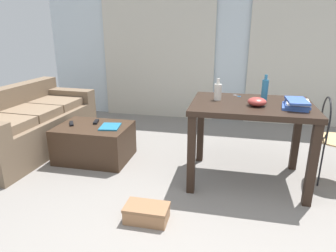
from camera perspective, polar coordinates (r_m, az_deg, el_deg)
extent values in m
plane|color=gray|center=(3.10, 9.90, -10.19)|extent=(8.66, 8.66, 0.00)
cube|color=silver|center=(4.94, 12.11, 15.29)|extent=(6.14, 0.10, 2.48)
cube|color=beige|center=(5.03, -1.95, 13.46)|extent=(1.84, 0.03, 2.08)
cube|color=beige|center=(5.00, 25.81, 11.67)|extent=(1.84, 0.03, 2.08)
cube|color=brown|center=(4.10, -24.60, -1.19)|extent=(0.91, 1.87, 0.43)
cube|color=brown|center=(4.21, -28.59, 4.11)|extent=(0.29, 1.84, 0.33)
cube|color=brown|center=(4.65, -18.81, 5.57)|extent=(0.83, 0.24, 0.18)
cube|color=#7D664F|center=(4.36, -20.64, 4.04)|extent=(0.61, 0.48, 0.10)
cube|color=#7D664F|center=(3.99, -24.55, 2.33)|extent=(0.61, 0.48, 0.10)
cube|color=#7D664F|center=(3.66, -29.19, 0.28)|extent=(0.61, 0.48, 0.10)
cube|color=#382619|center=(3.56, -13.77, -3.03)|extent=(0.80, 0.60, 0.41)
cube|color=black|center=(2.91, 15.59, 3.73)|extent=(1.11, 0.82, 0.05)
cube|color=black|center=(2.71, 4.47, -5.54)|extent=(0.07, 0.07, 0.74)
cube|color=black|center=(2.78, 25.69, -6.83)|extent=(0.07, 0.07, 0.74)
cube|color=black|center=(3.38, 6.21, -0.70)|extent=(0.07, 0.07, 0.74)
cube|color=black|center=(3.43, 23.20, -1.84)|extent=(0.07, 0.07, 0.74)
cylinder|color=black|center=(3.22, 27.03, -6.70)|extent=(0.02, 0.02, 0.43)
cylinder|color=black|center=(3.48, 26.35, -4.77)|extent=(0.02, 0.02, 0.43)
torus|color=black|center=(3.21, 27.76, 1.39)|extent=(0.05, 0.41, 0.41)
cylinder|color=black|center=(3.07, 28.00, -1.32)|extent=(0.02, 0.02, 0.20)
cylinder|color=black|center=(3.40, 27.05, 0.59)|extent=(0.02, 0.02, 0.20)
cylinder|color=teal|center=(2.98, 17.89, 6.39)|extent=(0.06, 0.06, 0.21)
cylinder|color=teal|center=(2.96, 18.13, 8.79)|extent=(0.03, 0.03, 0.05)
cylinder|color=beige|center=(2.95, 9.44, 6.37)|extent=(0.07, 0.07, 0.15)
cylinder|color=beige|center=(2.93, 9.55, 8.36)|extent=(0.03, 0.03, 0.05)
ellipsoid|color=#9E3833|center=(2.80, 16.55, 4.45)|extent=(0.17, 0.17, 0.08)
cube|color=#33519E|center=(2.86, 22.97, 3.40)|extent=(0.25, 0.29, 0.02)
cube|color=#33519E|center=(2.85, 23.33, 3.80)|extent=(0.23, 0.30, 0.02)
cube|color=silver|center=(2.85, 23.45, 4.19)|extent=(0.22, 0.28, 0.02)
cube|color=#33519E|center=(2.83, 23.32, 4.44)|extent=(0.17, 0.30, 0.02)
cube|color=#9EA0A5|center=(3.18, 12.74, 5.67)|extent=(0.05, 0.05, 0.00)
torus|color=#3372B2|center=(3.15, 13.42, 5.50)|extent=(0.03, 0.03, 0.00)
cube|color=#9EA0A5|center=(3.19, 12.85, 5.68)|extent=(0.04, 0.06, 0.00)
torus|color=#3372B2|center=(3.15, 13.35, 5.49)|extent=(0.03, 0.03, 0.00)
cube|color=black|center=(3.59, -13.51, 0.79)|extent=(0.08, 0.15, 0.02)
cube|color=black|center=(3.60, -17.87, 0.45)|extent=(0.12, 0.15, 0.02)
cube|color=#1E668C|center=(3.39, -10.94, -0.12)|extent=(0.24, 0.28, 0.02)
cube|color=#996B47|center=(2.48, -4.06, -16.39)|extent=(0.34, 0.20, 0.11)
cube|color=brown|center=(2.45, -4.10, -15.11)|extent=(0.35, 0.21, 0.02)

